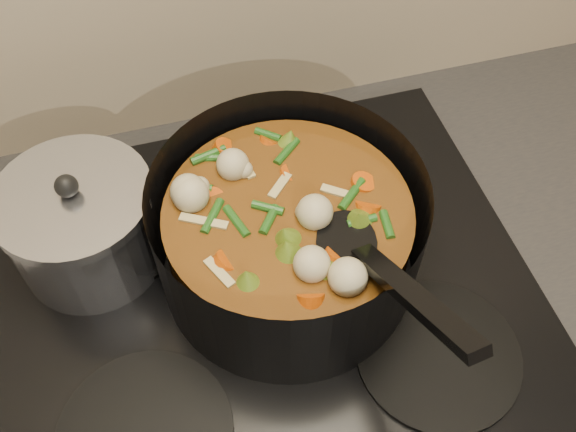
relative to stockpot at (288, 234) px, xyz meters
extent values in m
cube|color=brown|center=(-0.03, -0.02, -0.57)|extent=(2.60, 0.60, 0.86)
cube|color=black|center=(-0.03, -0.02, -0.11)|extent=(2.64, 0.64, 0.05)
cube|color=black|center=(-0.03, -0.02, -0.08)|extent=(0.62, 0.54, 0.02)
cylinder|color=black|center=(0.13, -0.15, -0.07)|extent=(0.18, 0.18, 0.01)
cylinder|color=black|center=(-0.19, 0.11, -0.07)|extent=(0.18, 0.18, 0.01)
cylinder|color=black|center=(0.13, 0.11, -0.07)|extent=(0.18, 0.18, 0.01)
cylinder|color=black|center=(0.00, 0.00, 0.00)|extent=(0.31, 0.31, 0.15)
cylinder|color=black|center=(0.00, 0.00, -0.06)|extent=(0.29, 0.29, 0.01)
cylinder|color=#652F11|center=(0.00, 0.00, -0.01)|extent=(0.27, 0.27, 0.10)
cylinder|color=#D75B0A|center=(0.04, 0.00, 0.04)|extent=(0.03, 0.03, 0.03)
cylinder|color=#D75B0A|center=(0.03, 0.06, 0.04)|extent=(0.04, 0.04, 0.03)
cylinder|color=#D75B0A|center=(-0.05, 0.09, 0.04)|extent=(0.04, 0.04, 0.03)
cylinder|color=#D75B0A|center=(-0.06, 0.00, 0.04)|extent=(0.03, 0.04, 0.03)
cylinder|color=#D75B0A|center=(-0.04, -0.08, 0.04)|extent=(0.04, 0.04, 0.03)
cylinder|color=#D75B0A|center=(0.02, -0.03, 0.04)|extent=(0.04, 0.04, 0.03)
cylinder|color=#D75B0A|center=(0.07, 0.01, 0.04)|extent=(0.04, 0.04, 0.03)
cylinder|color=#D75B0A|center=(0.04, 0.09, 0.04)|extent=(0.04, 0.03, 0.03)
cylinder|color=#D75B0A|center=(-0.04, 0.04, 0.04)|extent=(0.04, 0.04, 0.03)
sphere|color=#C2B389|center=(0.06, 0.00, 0.05)|extent=(0.04, 0.04, 0.04)
sphere|color=#C2B389|center=(0.01, 0.06, 0.05)|extent=(0.04, 0.04, 0.04)
sphere|color=#C2B389|center=(-0.06, 0.02, 0.05)|extent=(0.04, 0.04, 0.04)
sphere|color=#C2B389|center=(-0.03, -0.05, 0.05)|extent=(0.04, 0.04, 0.04)
sphere|color=#C2B389|center=(0.05, -0.04, 0.05)|extent=(0.04, 0.04, 0.04)
sphere|color=#C2B389|center=(0.04, 0.04, 0.05)|extent=(0.04, 0.04, 0.04)
cone|color=olive|center=(-0.04, -0.08, 0.05)|extent=(0.04, 0.04, 0.03)
cone|color=olive|center=(0.07, -0.05, 0.05)|extent=(0.04, 0.04, 0.03)
cone|color=olive|center=(0.06, 0.06, 0.05)|extent=(0.04, 0.04, 0.03)
cone|color=olive|center=(-0.05, 0.07, 0.05)|extent=(0.04, 0.04, 0.03)
cone|color=olive|center=(-0.07, -0.04, 0.05)|extent=(0.04, 0.04, 0.03)
cone|color=olive|center=(0.03, -0.08, 0.05)|extent=(0.04, 0.04, 0.03)
cylinder|color=#20581A|center=(0.03, 0.04, 0.05)|extent=(0.01, 0.04, 0.01)
cylinder|color=#20581A|center=(-0.02, 0.10, 0.05)|extent=(0.04, 0.03, 0.01)
cylinder|color=#20581A|center=(-0.07, 0.04, 0.05)|extent=(0.04, 0.02, 0.01)
cylinder|color=#20581A|center=(-0.06, -0.03, 0.05)|extent=(0.03, 0.04, 0.01)
cylinder|color=#20581A|center=(-0.01, -0.04, 0.05)|extent=(0.03, 0.04, 0.01)
cylinder|color=#20581A|center=(0.06, -0.08, 0.05)|extent=(0.04, 0.02, 0.01)
cylinder|color=#20581A|center=(0.08, 0.00, 0.05)|extent=(0.04, 0.03, 0.01)
cylinder|color=#20581A|center=(0.04, 0.05, 0.05)|extent=(0.01, 0.04, 0.01)
cylinder|color=#20581A|center=(-0.01, 0.04, 0.05)|extent=(0.04, 0.03, 0.01)
cylinder|color=#20581A|center=(-0.09, 0.05, 0.05)|extent=(0.04, 0.02, 0.01)
cylinder|color=#20581A|center=(-0.08, -0.03, 0.05)|extent=(0.03, 0.04, 0.01)
cylinder|color=#20581A|center=(-0.02, -0.06, 0.05)|extent=(0.03, 0.04, 0.01)
cube|color=tan|center=(-0.07, 0.02, 0.05)|extent=(0.04, 0.01, 0.00)
cube|color=tan|center=(-0.03, -0.07, 0.05)|extent=(0.02, 0.04, 0.00)
cube|color=tan|center=(0.06, -0.04, 0.05)|extent=(0.04, 0.03, 0.00)
cube|color=tan|center=(0.05, 0.05, 0.05)|extent=(0.04, 0.04, 0.00)
cube|color=tan|center=(-0.04, 0.06, 0.05)|extent=(0.03, 0.04, 0.00)
cube|color=tan|center=(-0.06, -0.03, 0.05)|extent=(0.04, 0.02, 0.00)
ellipsoid|color=black|center=(0.05, -0.06, 0.04)|extent=(0.08, 0.09, 0.01)
cube|color=black|center=(0.07, -0.16, 0.09)|extent=(0.04, 0.18, 0.11)
cylinder|color=silver|center=(-0.22, 0.08, -0.02)|extent=(0.17, 0.17, 0.11)
cylinder|color=silver|center=(-0.22, 0.08, 0.04)|extent=(0.17, 0.17, 0.01)
sphere|color=black|center=(-0.22, 0.08, 0.06)|extent=(0.03, 0.03, 0.03)
camera|label=1|loc=(-0.11, -0.39, 0.58)|focal=40.00mm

